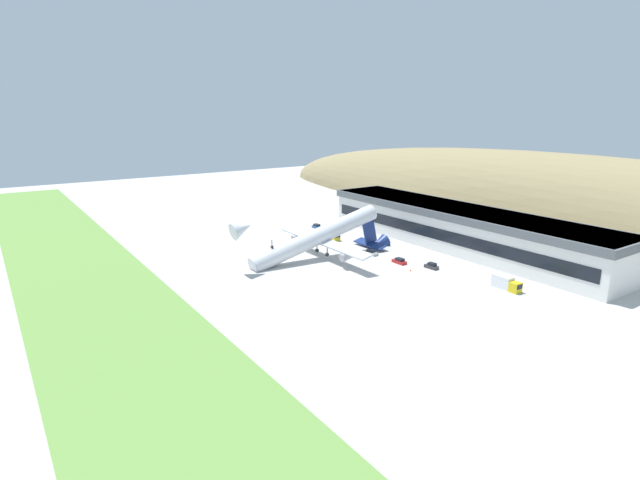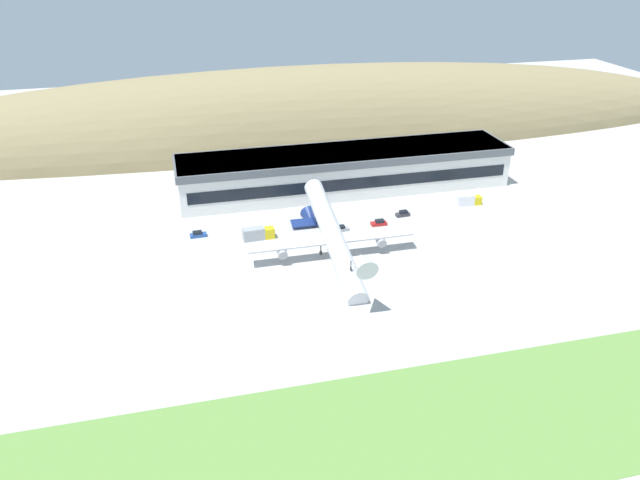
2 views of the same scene
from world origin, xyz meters
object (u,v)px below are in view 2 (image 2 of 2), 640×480
box_truck (258,234)px  fuel_truck (468,200)px  terminal_building (345,168)px  traffic_cone_0 (405,225)px  service_car_0 (198,234)px  service_car_1 (379,223)px  cargo_airplane (332,237)px  service_car_2 (341,229)px  service_car_3 (403,214)px

box_truck → fuel_truck: bearing=6.4°
terminal_building → traffic_cone_0: 30.99m
terminal_building → service_car_0: terminal_building is taller
service_car_0 → fuel_truck: bearing=1.4°
terminal_building → traffic_cone_0: (8.65, -28.99, -6.72)m
service_car_1 → fuel_truck: (29.55, 6.67, 0.84)m
fuel_truck → traffic_cone_0: bearing=-158.6°
fuel_truck → cargo_airplane: bearing=-154.8°
service_car_2 → traffic_cone_0: bearing=-4.2°
service_car_1 → traffic_cone_0: bearing=-18.6°
service_car_1 → box_truck: (-33.05, -0.41, 0.91)m
terminal_building → service_car_3: bearing=-65.7°
service_car_3 → fuel_truck: 21.37m
terminal_building → service_car_1: size_ratio=23.58×
terminal_building → traffic_cone_0: size_ratio=173.85×
terminal_building → service_car_1: 27.56m
cargo_airplane → service_car_1: bearing=41.6°
cargo_airplane → fuel_truck: cargo_airplane is taller
cargo_airplane → box_truck: bearing=136.5°
service_car_1 → service_car_0: bearing=174.3°
traffic_cone_0 → service_car_1: bearing=161.4°
service_car_3 → fuel_truck: fuel_truck is taller
fuel_truck → service_car_0: bearing=-178.6°
terminal_building → service_car_1: bearing=-85.9°
service_car_2 → service_car_3: bearing=14.2°
fuel_truck → traffic_cone_0: fuel_truck is taller
service_car_0 → traffic_cone_0: bearing=-7.3°
box_truck → terminal_building: bearing=41.1°
service_car_1 → traffic_cone_0: size_ratio=7.37×
box_truck → traffic_cone_0: (39.77, -1.85, -1.26)m
terminal_building → service_car_2: size_ratio=23.90×
service_car_3 → cargo_airplane: bearing=-143.0°
service_car_2 → box_truck: 22.06m
service_car_0 → traffic_cone_0: 55.25m
service_car_0 → service_car_3: bearing=-0.9°
traffic_cone_0 → fuel_truck: bearing=21.4°
service_car_3 → terminal_building: bearing=114.3°
box_truck → traffic_cone_0: bearing=-2.7°
cargo_airplane → service_car_0: (-30.80, 20.15, -5.25)m
service_car_2 → fuel_truck: bearing=10.6°
cargo_airplane → fuel_truck: 51.94m
service_car_3 → box_truck: bearing=-174.0°
service_car_2 → box_truck: (-22.04, 0.55, 0.92)m
service_car_0 → box_truck: box_truck is taller
service_car_2 → fuel_truck: size_ratio=0.58×
service_car_1 → service_car_2: bearing=-175.0°
terminal_building → service_car_0: 51.51m
box_truck → traffic_cone_0: box_truck is taller
service_car_2 → fuel_truck: (40.56, 7.63, 0.85)m
cargo_airplane → service_car_1: size_ratio=12.46×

